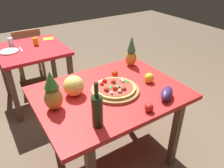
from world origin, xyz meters
TOP-DOWN VIEW (x-y plane):
  - ground_plane at (0.00, 0.00)m, footprint 10.00×10.00m
  - display_table at (0.00, 0.00)m, footprint 1.26×0.95m
  - background_table at (-0.30, 1.41)m, footprint 0.81×0.85m
  - dining_chair at (-0.22, 2.06)m, footprint 0.42×0.42m
  - pizza_board at (0.04, -0.03)m, footprint 0.42×0.42m
  - pizza at (0.03, -0.03)m, footprint 0.35×0.35m
  - wine_bottle at (-0.30, -0.33)m, footprint 0.08×0.08m
  - pineapple_left at (0.46, 0.32)m, footprint 0.11×0.11m
  - pineapple_right at (-0.48, 0.02)m, footprint 0.14×0.14m
  - melon at (-0.28, 0.11)m, footprint 0.17×0.17m
  - bell_pepper at (0.38, -0.07)m, footprint 0.09×0.09m
  - eggplant at (0.34, -0.34)m, footprint 0.22×0.18m
  - tomato_by_bottle at (-0.22, 0.26)m, footprint 0.07×0.07m
  - tomato_beside_pepper at (0.18, 0.20)m, footprint 0.06×0.06m
  - tomato_near_board at (0.10, -0.40)m, footprint 0.07×0.07m
  - drinking_glass_juice at (-0.21, 1.48)m, footprint 0.07×0.07m
  - drinking_glass_water at (-0.49, 1.60)m, footprint 0.06×0.06m
  - dinner_plate at (-0.56, 1.41)m, footprint 0.22×0.22m
  - knife_utensil at (-0.42, 1.41)m, footprint 0.02×0.18m
  - napkin_folded at (0.00, 1.62)m, footprint 0.17×0.15m

SIDE VIEW (x-z plane):
  - ground_plane at x=0.00m, z-range 0.00..0.00m
  - dining_chair at x=-0.22m, z-range 0.06..0.91m
  - background_table at x=-0.30m, z-range 0.26..1.03m
  - display_table at x=0.00m, z-range 0.30..1.07m
  - napkin_folded at x=0.00m, z-range 0.77..0.78m
  - knife_utensil at x=-0.42m, z-range 0.77..0.78m
  - dinner_plate at x=-0.56m, z-range 0.77..0.79m
  - pizza_board at x=0.04m, z-range 0.77..0.80m
  - tomato_beside_pepper at x=0.18m, z-range 0.77..0.84m
  - tomato_near_board at x=0.10m, z-range 0.77..0.84m
  - tomato_by_bottle at x=-0.22m, z-range 0.77..0.85m
  - pizza at x=0.03m, z-range 0.79..0.84m
  - bell_pepper at x=0.38m, z-range 0.77..0.87m
  - eggplant at x=0.34m, z-range 0.77..0.86m
  - drinking_glass_juice at x=-0.21m, z-range 0.77..0.87m
  - drinking_glass_water at x=-0.49m, z-range 0.77..0.89m
  - melon at x=-0.28m, z-range 0.77..0.95m
  - wine_bottle at x=-0.30m, z-range 0.73..1.07m
  - pineapple_left at x=0.46m, z-range 0.76..1.08m
  - pineapple_right at x=-0.48m, z-range 0.76..1.08m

